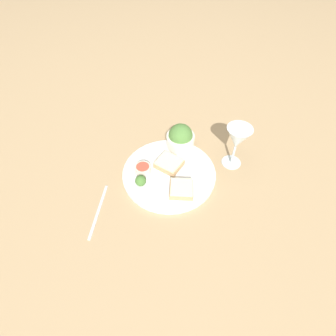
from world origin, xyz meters
The scene contains 9 objects.
ground_plane centered at (0.00, 0.00, 0.00)m, with size 4.00×4.00×0.00m, color tan.
dinner_plate centered at (0.00, 0.00, 0.01)m, with size 0.31×0.31×0.01m.
salad_bowl centered at (0.04, 0.13, 0.05)m, with size 0.10×0.10×0.09m.
sauce_ramekin centered at (-0.09, 0.00, 0.03)m, with size 0.05×0.05×0.03m.
cheese_toast_near centered at (0.00, 0.03, 0.03)m, with size 0.11×0.10×0.03m.
cheese_toast_far centered at (0.04, -0.08, 0.03)m, with size 0.07×0.07×0.03m.
wine_glass centered at (0.21, 0.06, 0.11)m, with size 0.08×0.08×0.15m.
garnish centered at (-0.09, -0.05, 0.03)m, with size 0.03×0.03×0.03m.
fork centered at (-0.21, -0.14, 0.00)m, with size 0.03×0.19×0.01m.
Camera 1 is at (0.00, -0.55, 0.67)m, focal length 28.00 mm.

